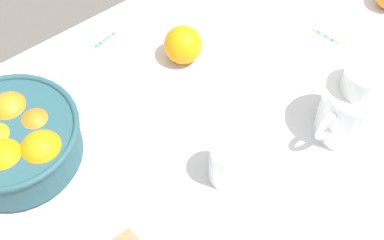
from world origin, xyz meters
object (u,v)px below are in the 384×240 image
(juice_glass, at_px, (229,164))
(fruit_bowl, at_px, (13,142))
(loose_orange_0, at_px, (183,45))
(juice_pitcher, at_px, (353,109))

(juice_glass, bearing_deg, fruit_bowl, 136.68)
(fruit_bowl, height_order, loose_orange_0, fruit_bowl)
(fruit_bowl, xyz_separation_m, loose_orange_0, (0.40, 0.01, -0.01))
(juice_glass, bearing_deg, juice_pitcher, -13.73)
(fruit_bowl, distance_m, juice_pitcher, 0.64)
(juice_glass, xyz_separation_m, loose_orange_0, (0.11, 0.29, 0.00))
(fruit_bowl, height_order, juice_glass, fruit_bowl)
(juice_glass, bearing_deg, loose_orange_0, 68.44)
(fruit_bowl, xyz_separation_m, juice_glass, (0.29, -0.27, -0.02))
(juice_pitcher, bearing_deg, loose_orange_0, 112.11)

